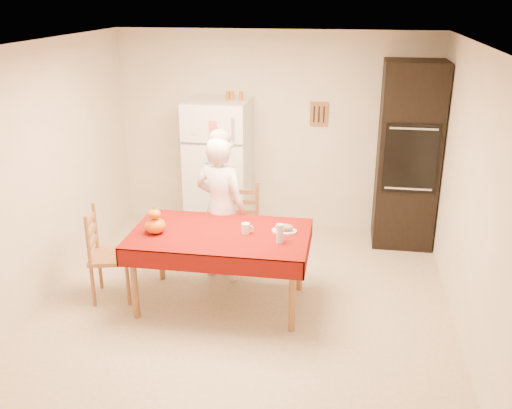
% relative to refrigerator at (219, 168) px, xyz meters
% --- Properties ---
extents(floor, '(4.50, 4.50, 0.00)m').
position_rel_refrigerator_xyz_m(floor, '(0.65, -1.88, -0.85)').
color(floor, tan).
rests_on(floor, ground).
extents(room_shell, '(4.02, 4.52, 2.51)m').
position_rel_refrigerator_xyz_m(room_shell, '(0.65, -1.88, 0.77)').
color(room_shell, beige).
rests_on(room_shell, ground).
extents(refrigerator, '(0.75, 0.74, 1.70)m').
position_rel_refrigerator_xyz_m(refrigerator, '(0.00, 0.00, 0.00)').
color(refrigerator, white).
rests_on(refrigerator, floor).
extents(oven_cabinet, '(0.70, 0.62, 2.20)m').
position_rel_refrigerator_xyz_m(oven_cabinet, '(2.28, 0.05, 0.25)').
color(oven_cabinet, black).
rests_on(oven_cabinet, floor).
extents(dining_table, '(1.70, 1.00, 0.76)m').
position_rel_refrigerator_xyz_m(dining_table, '(0.41, -1.77, -0.16)').
color(dining_table, brown).
rests_on(dining_table, floor).
extents(chair_far, '(0.48, 0.46, 0.95)m').
position_rel_refrigerator_xyz_m(chair_far, '(0.45, -0.91, -0.34)').
color(chair_far, brown).
rests_on(chair_far, floor).
extents(chair_left, '(0.48, 0.50, 0.95)m').
position_rel_refrigerator_xyz_m(chair_left, '(-0.75, -1.84, -0.34)').
color(chair_left, brown).
rests_on(chair_left, floor).
extents(seated_woman, '(0.66, 0.53, 1.58)m').
position_rel_refrigerator_xyz_m(seated_woman, '(0.30, -1.21, -0.06)').
color(seated_woman, silver).
rests_on(seated_woman, floor).
extents(coffee_mug, '(0.08, 0.08, 0.10)m').
position_rel_refrigerator_xyz_m(coffee_mug, '(0.66, -1.75, -0.04)').
color(coffee_mug, white).
rests_on(coffee_mug, dining_table).
extents(pumpkin_lower, '(0.20, 0.20, 0.15)m').
position_rel_refrigerator_xyz_m(pumpkin_lower, '(-0.19, -1.88, -0.01)').
color(pumpkin_lower, '#D33904').
rests_on(pumpkin_lower, dining_table).
extents(pumpkin_upper, '(0.12, 0.12, 0.09)m').
position_rel_refrigerator_xyz_m(pumpkin_upper, '(-0.19, -1.88, 0.11)').
color(pumpkin_upper, '#E05005').
rests_on(pumpkin_upper, pumpkin_lower).
extents(wine_glass, '(0.07, 0.07, 0.18)m').
position_rel_refrigerator_xyz_m(wine_glass, '(1.00, -1.90, -0.00)').
color(wine_glass, silver).
rests_on(wine_glass, dining_table).
extents(bread_plate, '(0.24, 0.24, 0.02)m').
position_rel_refrigerator_xyz_m(bread_plate, '(1.02, -1.66, -0.08)').
color(bread_plate, white).
rests_on(bread_plate, dining_table).
extents(bread_loaf, '(0.18, 0.10, 0.06)m').
position_rel_refrigerator_xyz_m(bread_loaf, '(1.02, -1.66, -0.04)').
color(bread_loaf, '#A78152').
rests_on(bread_loaf, bread_plate).
extents(spice_jar_left, '(0.05, 0.05, 0.10)m').
position_rel_refrigerator_xyz_m(spice_jar_left, '(0.12, 0.05, 0.90)').
color(spice_jar_left, '#994E1B').
rests_on(spice_jar_left, refrigerator).
extents(spice_jar_mid, '(0.05, 0.05, 0.10)m').
position_rel_refrigerator_xyz_m(spice_jar_mid, '(0.17, 0.05, 0.90)').
color(spice_jar_mid, '#975E1B').
rests_on(spice_jar_mid, refrigerator).
extents(spice_jar_right, '(0.05, 0.05, 0.10)m').
position_rel_refrigerator_xyz_m(spice_jar_right, '(0.28, 0.05, 0.90)').
color(spice_jar_right, '#93551A').
rests_on(spice_jar_right, refrigerator).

